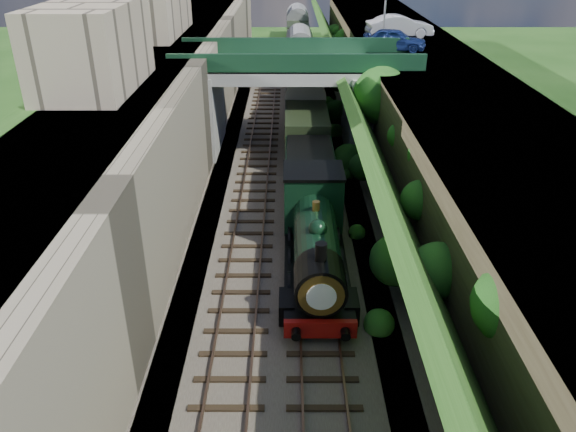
{
  "coord_description": "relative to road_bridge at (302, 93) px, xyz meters",
  "views": [
    {
      "loc": [
        0.02,
        -13.9,
        14.08
      ],
      "look_at": [
        0.0,
        8.04,
        2.82
      ],
      "focal_mm": 35.0,
      "sensor_mm": 36.0,
      "label": 1
    }
  ],
  "objects": [
    {
      "name": "coach_front",
      "position": [
        0.26,
        3.47,
        -2.03
      ],
      "size": [
        2.9,
        18.0,
        3.7
      ],
      "color": "black",
      "rests_on": "trackbed"
    },
    {
      "name": "track_right",
      "position": [
        0.26,
        -4.0,
        -3.83
      ],
      "size": [
        2.5,
        90.0,
        0.2
      ],
      "color": "black",
      "rests_on": "trackbed"
    },
    {
      "name": "tender",
      "position": [
        0.26,
        -9.13,
        -2.46
      ],
      "size": [
        2.7,
        6.0,
        3.05
      ],
      "color": "black",
      "rests_on": "trackbed"
    },
    {
      "name": "retaining_wall",
      "position": [
        -6.44,
        -4.0,
        -0.58
      ],
      "size": [
        1.0,
        90.0,
        7.0
      ],
      "primitive_type": "cube",
      "color": "#756B56",
      "rests_on": "ground"
    },
    {
      "name": "car_silver",
      "position": [
        7.98,
        9.01,
        3.04
      ],
      "size": [
        5.41,
        2.44,
        1.72
      ],
      "primitive_type": "imported",
      "rotation": [
        0.0,
        0.0,
        1.69
      ],
      "color": "silver",
      "rests_on": "street_plateau_right"
    },
    {
      "name": "track_left",
      "position": [
        -2.94,
        -4.0,
        -3.83
      ],
      "size": [
        2.5,
        90.0,
        0.2
      ],
      "color": "black",
      "rests_on": "trackbed"
    },
    {
      "name": "building_near",
      "position": [
        -10.44,
        -10.0,
        4.92
      ],
      "size": [
        4.0,
        8.0,
        4.0
      ],
      "primitive_type": "cube",
      "color": "gray",
      "rests_on": "street_plateau_left"
    },
    {
      "name": "road_bridge",
      "position": [
        0.0,
        0.0,
        0.0
      ],
      "size": [
        16.0,
        6.4,
        7.25
      ],
      "color": "gray",
      "rests_on": "ground"
    },
    {
      "name": "tree",
      "position": [
        4.97,
        -3.2,
        0.57
      ],
      "size": [
        3.6,
        3.8,
        6.6
      ],
      "color": "black",
      "rests_on": "ground"
    },
    {
      "name": "ground",
      "position": [
        -0.94,
        -24.0,
        -4.08
      ],
      "size": [
        160.0,
        160.0,
        0.0
      ],
      "primitive_type": "plane",
      "color": "#1E4714",
      "rests_on": "ground"
    },
    {
      "name": "trackbed",
      "position": [
        -0.94,
        -4.0,
        -3.98
      ],
      "size": [
        10.0,
        90.0,
        0.2
      ],
      "primitive_type": "cube",
      "color": "#473F38",
      "rests_on": "ground"
    },
    {
      "name": "car_blue",
      "position": [
        6.65,
        3.54,
        2.94
      ],
      "size": [
        4.81,
        2.97,
        1.53
      ],
      "primitive_type": "imported",
      "rotation": [
        0.0,
        0.0,
        1.29
      ],
      "color": "navy",
      "rests_on": "street_plateau_right"
    },
    {
      "name": "coach_rear",
      "position": [
        0.26,
        41.07,
        -2.03
      ],
      "size": [
        2.9,
        18.0,
        3.7
      ],
      "color": "black",
      "rests_on": "trackbed"
    },
    {
      "name": "locomotive",
      "position": [
        0.26,
        -16.49,
        -2.18
      ],
      "size": [
        3.1,
        10.22,
        3.83
      ],
      "color": "black",
      "rests_on": "trackbed"
    },
    {
      "name": "street_plateau_right",
      "position": [
        8.56,
        -4.0,
        -0.95
      ],
      "size": [
        8.0,
        90.0,
        6.25
      ],
      "primitive_type": "cube",
      "color": "#262628",
      "rests_on": "ground"
    },
    {
      "name": "coach_middle",
      "position": [
        0.26,
        22.27,
        -2.03
      ],
      "size": [
        2.9,
        18.0,
        3.7
      ],
      "color": "black",
      "rests_on": "trackbed"
    },
    {
      "name": "street_plateau_left",
      "position": [
        -9.94,
        -4.0,
        -0.58
      ],
      "size": [
        6.0,
        90.0,
        7.0
      ],
      "primitive_type": "cube",
      "color": "#262628",
      "rests_on": "ground"
    },
    {
      "name": "embankment_slope",
      "position": [
        4.05,
        -3.74,
        -1.32
      ],
      "size": [
        4.6,
        90.0,
        6.47
      ],
      "color": "#1E4714",
      "rests_on": "ground"
    }
  ]
}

